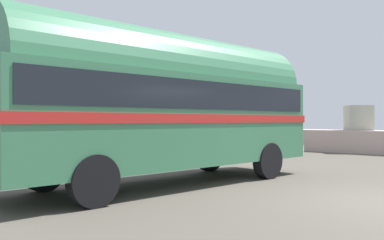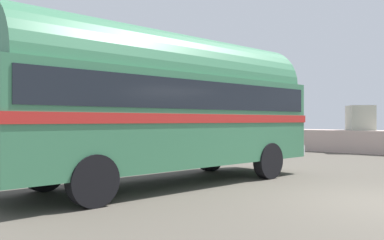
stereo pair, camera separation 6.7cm
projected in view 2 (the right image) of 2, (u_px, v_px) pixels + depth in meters
name	position (u px, v px, depth m)	size (l,w,h in m)	color
vintage_coach	(167.00, 101.00, 9.73)	(3.27, 8.78, 3.70)	black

